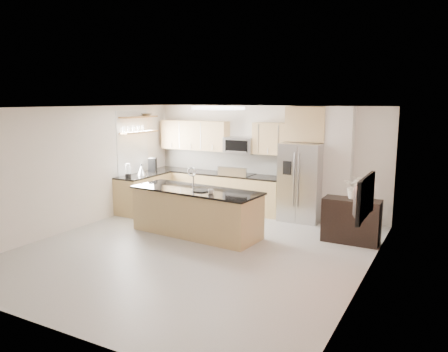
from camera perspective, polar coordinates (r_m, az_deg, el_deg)
The scene contains 27 objects.
floor at distance 8.22m, azimuth -3.71°, elevation -9.53°, with size 6.50×6.50×0.00m, color #A8A5A0.
ceiling at distance 7.75m, azimuth -3.92°, elevation 8.91°, with size 6.00×6.50×0.02m, color silver.
wall_back at distance 10.74m, azimuth 5.43°, elevation 2.20°, with size 6.00×0.02×2.60m, color beige.
wall_front at distance 5.48m, azimuth -22.24°, elevation -6.00°, with size 6.00×0.02×2.60m, color beige.
wall_left at distance 9.79m, azimuth -18.87°, elevation 0.96°, with size 0.02×6.50×2.60m, color beige.
wall_right at distance 6.81m, azimuth 18.14°, elevation -2.73°, with size 0.02×6.50×2.60m, color beige.
back_counter at distance 11.13m, azimuth -1.11°, elevation -1.81°, with size 3.55×0.66×1.44m.
left_counter at distance 11.05m, azimuth -10.46°, elevation -2.12°, with size 0.66×1.50×0.92m.
range at distance 10.83m, azimuth 1.75°, elevation -2.13°, with size 0.76×0.64×1.14m.
upper_cabinets at distance 11.11m, azimuth -1.09°, elevation 5.22°, with size 3.50×0.33×0.75m.
microwave at distance 10.76m, azimuth 2.08°, elevation 4.02°, with size 0.76×0.40×0.40m.
refrigerator at distance 10.09m, azimuth 10.10°, elevation -0.76°, with size 0.92×0.78×1.78m.
partition_column at distance 10.04m, azimuth 14.70°, elevation 1.38°, with size 0.60×0.30×2.60m, color silver.
window at distance 11.06m, azimuth -11.87°, elevation 4.08°, with size 0.04×1.15×1.65m.
shelf_lower at distance 11.03m, azimuth -11.09°, elevation 5.66°, with size 0.30×1.20×0.04m, color olive.
shelf_upper at distance 11.01m, azimuth -11.15°, elevation 7.58°, with size 0.30×1.20×0.04m, color olive.
ceiling_fixture at distance 9.33m, azimuth -0.74°, elevation 8.85°, with size 1.00×0.50×0.06m, color white.
island at distance 8.99m, azimuth -3.63°, elevation -4.66°, with size 2.80×1.20×1.37m.
credenza at distance 8.82m, azimuth 16.28°, elevation -5.64°, with size 1.07×0.45×0.86m, color black.
cup at distance 8.44m, azimuth -1.75°, elevation -2.01°, with size 0.12×0.12×0.09m, color silver.
platter at distance 8.71m, azimuth -2.99°, elevation -1.89°, with size 0.37×0.37×0.02m, color black.
blender at distance 10.53m, azimuth -12.43°, elevation 0.57°, with size 0.15×0.15×0.34m.
kettle at distance 10.83m, azimuth -10.73°, elevation 0.75°, with size 0.22×0.22×0.27m.
coffee_maker at distance 11.27m, azimuth -9.33°, elevation 1.39°, with size 0.26×0.28×0.35m.
bowl at distance 11.27m, azimuth -10.08°, elevation 7.96°, with size 0.33×0.33×0.08m, color #AEAFB1.
flower_vase at distance 8.69m, azimuth 16.85°, elevation -0.61°, with size 0.63×0.55×0.70m, color white.
television at distance 6.62m, azimuth 17.09°, elevation -2.58°, with size 1.08×0.14×0.62m, color black.
Camera 1 is at (4.12, -6.56, 2.73)m, focal length 35.00 mm.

